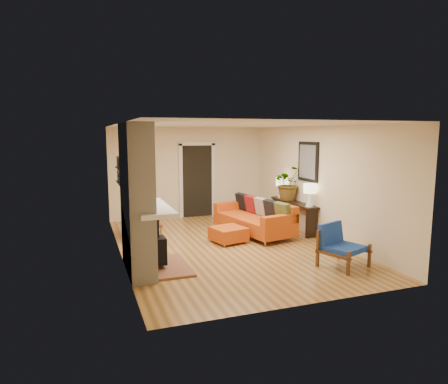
{
  "coord_description": "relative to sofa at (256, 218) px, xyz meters",
  "views": [
    {
      "loc": [
        -2.92,
        -7.93,
        2.41
      ],
      "look_at": [
        0.0,
        0.2,
        1.15
      ],
      "focal_mm": 32.0,
      "sensor_mm": 36.0,
      "label": 1
    }
  ],
  "objects": [
    {
      "name": "sofa",
      "position": [
        0.0,
        0.0,
        0.0
      ],
      "size": [
        1.38,
        2.37,
        0.88
      ],
      "color": "silver",
      "rests_on": "ground"
    },
    {
      "name": "room_shell",
      "position": [
        -0.43,
        1.87,
        0.86
      ],
      "size": [
        6.5,
        6.5,
        6.5
      ],
      "color": "#BF8B49",
      "rests_on": "ground"
    },
    {
      "name": "houseplant",
      "position": [
        1.03,
        0.26,
        0.78
      ],
      "size": [
        0.82,
        0.72,
        0.88
      ],
      "primitive_type": "imported",
      "rotation": [
        0.0,
        0.0,
        -0.04
      ],
      "color": "#1E5919",
      "rests_on": "console_table"
    },
    {
      "name": "console_table",
      "position": [
        1.04,
        0.01,
        0.19
      ],
      "size": [
        0.34,
        1.85,
        0.72
      ],
      "color": "black",
      "rests_on": "ground"
    },
    {
      "name": "blue_chair",
      "position": [
        0.44,
        -2.71,
        0.03
      ],
      "size": [
        0.95,
        0.94,
        0.78
      ],
      "color": "brown",
      "rests_on": "ground"
    },
    {
      "name": "fireplace",
      "position": [
        -3.04,
        -1.77,
        0.86
      ],
      "size": [
        1.09,
        1.68,
        2.6
      ],
      "color": "white",
      "rests_on": "ground"
    },
    {
      "name": "lamp_far",
      "position": [
        1.04,
        0.68,
        0.68
      ],
      "size": [
        0.3,
        0.3,
        0.54
      ],
      "color": "white",
      "rests_on": "console_table"
    },
    {
      "name": "ottoman",
      "position": [
        -0.92,
        -0.55,
        -0.19
      ],
      "size": [
        0.82,
        0.82,
        0.34
      ],
      "color": "silver",
      "rests_on": "ground"
    },
    {
      "name": "dining_table",
      "position": [
        -2.61,
        0.53,
        0.19
      ],
      "size": [
        0.67,
        1.62,
        0.87
      ],
      "color": "brown",
      "rests_on": "ground"
    },
    {
      "name": "lamp_near",
      "position": [
        1.04,
        -0.72,
        0.68
      ],
      "size": [
        0.3,
        0.3,
        0.54
      ],
      "color": "white",
      "rests_on": "console_table"
    }
  ]
}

